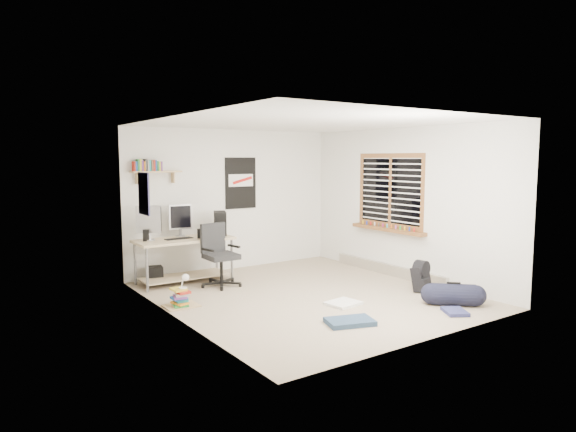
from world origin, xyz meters
TOP-DOWN VIEW (x-y plane):
  - floor at (0.00, 0.00)m, footprint 4.00×4.50m
  - ceiling at (0.00, 0.00)m, footprint 4.00×4.50m
  - back_wall at (0.00, 2.25)m, footprint 4.00×0.01m
  - left_wall at (-2.00, 0.00)m, footprint 0.01×4.50m
  - right_wall at (2.00, 0.00)m, footprint 0.01×4.50m
  - desk at (-1.16, 1.76)m, footprint 1.58×0.76m
  - monitor_left at (-1.69, 1.87)m, footprint 0.37×0.31m
  - monitor_right at (-1.12, 2.00)m, footprint 0.38×0.13m
  - pc_tower at (-0.50, 1.79)m, footprint 0.32×0.43m
  - keyboard at (-1.25, 1.76)m, footprint 0.45×0.18m
  - speaker_left at (-1.75, 1.85)m, footprint 0.12×0.12m
  - speaker_right at (-0.94, 1.64)m, footprint 0.11×0.11m
  - office_chair at (-0.78, 1.21)m, footprint 0.74×0.74m
  - wall_shelf at (-1.45, 2.14)m, footprint 0.80×0.22m
  - poster_back_wall at (0.15, 2.23)m, footprint 0.62×0.03m
  - poster_left_wall at (-1.99, 1.20)m, footprint 0.02×0.42m
  - window at (1.95, 0.30)m, footprint 0.10×1.50m
  - baseboard_heater at (1.96, 0.30)m, footprint 0.08×2.50m
  - backpack at (1.52, -0.80)m, footprint 0.31×0.26m
  - duffel_bag at (1.33, -1.54)m, footprint 0.42×0.42m
  - tshirt at (0.11, -0.67)m, footprint 0.47×0.42m
  - jeans_a at (-0.37, -1.35)m, footprint 0.65×0.52m
  - jeans_b at (1.04, -1.79)m, footprint 0.41×0.44m
  - book_stack at (-1.75, 0.52)m, footprint 0.50×0.44m
  - desk_lamp at (-1.73, 0.50)m, footprint 0.13×0.19m
  - subwoofer at (-1.58, 1.98)m, footprint 0.28×0.28m

SIDE VIEW (x-z plane):
  - floor at x=0.00m, z-range -0.01..0.00m
  - tshirt at x=0.11m, z-range 0.00..0.04m
  - jeans_b at x=1.04m, z-range 0.00..0.05m
  - jeans_a at x=-0.37m, z-range 0.00..0.06m
  - baseboard_heater at x=1.96m, z-range 0.00..0.18m
  - duffel_bag at x=1.33m, z-range -0.15..0.43m
  - subwoofer at x=-1.58m, z-range 0.01..0.27m
  - book_stack at x=-1.75m, z-range 0.00..0.30m
  - backpack at x=1.52m, z-range 0.02..0.38m
  - desk at x=-1.16m, z-range 0.01..0.72m
  - desk_lamp at x=-1.73m, z-range 0.29..0.47m
  - office_chair at x=-0.78m, z-range 0.00..0.98m
  - keyboard at x=-1.25m, z-range 0.70..0.73m
  - speaker_right at x=-0.94m, z-range 0.70..0.87m
  - speaker_left at x=-1.75m, z-range 0.70..0.90m
  - pc_tower at x=-0.50m, z-range 0.70..1.11m
  - monitor_right at x=-1.12m, z-range 0.70..1.11m
  - monitor_left at x=-1.69m, z-range 0.70..1.13m
  - back_wall at x=0.00m, z-range 0.00..2.50m
  - left_wall at x=-2.00m, z-range 0.00..2.50m
  - right_wall at x=2.00m, z-range 0.00..2.50m
  - window at x=1.95m, z-range 0.82..2.08m
  - poster_left_wall at x=-1.99m, z-range 1.20..1.80m
  - poster_back_wall at x=0.15m, z-range 1.09..2.01m
  - wall_shelf at x=-1.45m, z-range 1.66..1.90m
  - ceiling at x=0.00m, z-range 2.50..2.51m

